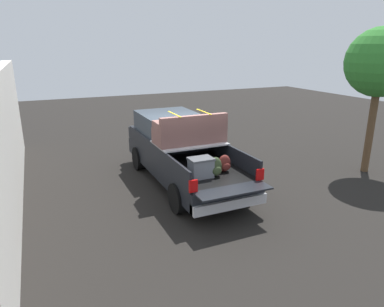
% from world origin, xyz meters
% --- Properties ---
extents(ground_plane, '(40.00, 40.00, 0.00)m').
position_xyz_m(ground_plane, '(0.00, 0.00, 0.00)').
color(ground_plane, black).
extents(pickup_truck, '(6.05, 2.06, 2.23)m').
position_xyz_m(pickup_truck, '(0.38, 0.00, 0.97)').
color(pickup_truck, black).
rests_on(pickup_truck, ground_plane).
extents(building_facade, '(11.61, 0.36, 3.46)m').
position_xyz_m(building_facade, '(0.45, 4.63, 1.73)').
color(building_facade, silver).
rests_on(building_facade, ground_plane).
extents(tree_background, '(2.11, 2.11, 4.56)m').
position_xyz_m(tree_background, '(-1.50, -5.89, 3.47)').
color(tree_background, brown).
rests_on(tree_background, ground_plane).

